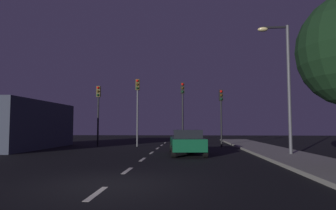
% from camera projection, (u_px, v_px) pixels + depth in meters
% --- Properties ---
extents(ground_plane, '(80.00, 80.00, 0.00)m').
position_uv_depth(ground_plane, '(144.00, 158.00, 15.47)').
color(ground_plane, black).
extents(sidewalk_curb_right, '(3.00, 40.00, 0.15)m').
position_uv_depth(sidewalk_curb_right, '(294.00, 158.00, 15.01)').
color(sidewalk_curb_right, gray).
rests_on(sidewalk_curb_right, ground_plane).
extents(lane_stripe_nearest, '(0.16, 1.60, 0.01)m').
position_uv_depth(lane_stripe_nearest, '(96.00, 193.00, 7.31)').
color(lane_stripe_nearest, silver).
rests_on(lane_stripe_nearest, ground_plane).
extents(lane_stripe_second, '(0.16, 1.60, 0.01)m').
position_uv_depth(lane_stripe_second, '(127.00, 171.00, 11.09)').
color(lane_stripe_second, silver).
rests_on(lane_stripe_second, ground_plane).
extents(lane_stripe_third, '(0.16, 1.60, 0.01)m').
position_uv_depth(lane_stripe_third, '(143.00, 159.00, 14.88)').
color(lane_stripe_third, silver).
rests_on(lane_stripe_third, ground_plane).
extents(lane_stripe_fourth, '(0.16, 1.60, 0.01)m').
position_uv_depth(lane_stripe_fourth, '(152.00, 153.00, 18.66)').
color(lane_stripe_fourth, silver).
rests_on(lane_stripe_fourth, ground_plane).
extents(lane_stripe_fifth, '(0.16, 1.60, 0.01)m').
position_uv_depth(lane_stripe_fifth, '(158.00, 148.00, 22.44)').
color(lane_stripe_fifth, silver).
rests_on(lane_stripe_fifth, ground_plane).
extents(lane_stripe_sixth, '(0.16, 1.60, 0.01)m').
position_uv_depth(lane_stripe_sixth, '(162.00, 145.00, 26.23)').
color(lane_stripe_sixth, silver).
rests_on(lane_stripe_sixth, ground_plane).
extents(lane_stripe_seventh, '(0.16, 1.60, 0.01)m').
position_uv_depth(lane_stripe_seventh, '(165.00, 143.00, 30.01)').
color(lane_stripe_seventh, silver).
rests_on(lane_stripe_seventh, ground_plane).
extents(traffic_signal_far_left, '(0.32, 0.38, 4.94)m').
position_uv_depth(traffic_signal_far_left, '(98.00, 104.00, 24.77)').
color(traffic_signal_far_left, black).
rests_on(traffic_signal_far_left, ground_plane).
extents(traffic_signal_center_left, '(0.32, 0.38, 5.48)m').
position_uv_depth(traffic_signal_center_left, '(137.00, 100.00, 24.60)').
color(traffic_signal_center_left, '#4C4C51').
rests_on(traffic_signal_center_left, ground_plane).
extents(traffic_signal_center_right, '(0.32, 0.38, 5.16)m').
position_uv_depth(traffic_signal_center_right, '(183.00, 102.00, 24.35)').
color(traffic_signal_center_right, black).
rests_on(traffic_signal_center_right, ground_plane).
extents(traffic_signal_far_right, '(0.32, 0.38, 4.56)m').
position_uv_depth(traffic_signal_far_right, '(221.00, 106.00, 24.13)').
color(traffic_signal_far_right, black).
rests_on(traffic_signal_far_right, ground_plane).
extents(car_stopped_ahead, '(2.20, 4.69, 1.43)m').
position_uv_depth(car_stopped_ahead, '(187.00, 142.00, 17.39)').
color(car_stopped_ahead, '#0F4C2D').
rests_on(car_stopped_ahead, ground_plane).
extents(street_lamp_right, '(1.72, 0.36, 7.24)m').
position_uv_depth(street_lamp_right, '(284.00, 77.00, 16.64)').
color(street_lamp_right, '#4C4C51').
rests_on(street_lamp_right, ground_plane).
extents(storefront_left, '(4.71, 9.77, 3.45)m').
position_uv_depth(storefront_left, '(17.00, 125.00, 22.38)').
color(storefront_left, '#333847').
rests_on(storefront_left, ground_plane).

